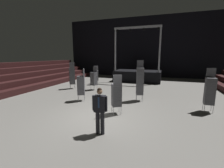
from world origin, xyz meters
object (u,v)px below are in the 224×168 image
(chair_stack_front_right, at_px, (81,85))
(chair_stack_rear_left, at_px, (140,81))
(chair_stack_mid_centre, at_px, (94,78))
(chair_stack_mid_left, at_px, (210,91))
(chair_stack_front_left, at_px, (72,76))
(chair_stack_rear_right, at_px, (117,94))
(man_with_tie, at_px, (100,108))
(chair_stack_mid_right, at_px, (96,75))
(stage_riser, at_px, (138,75))

(chair_stack_front_right, relative_size, chair_stack_rear_left, 0.80)
(chair_stack_mid_centre, xyz_separation_m, chair_stack_rear_left, (4.13, -1.95, 0.29))
(chair_stack_mid_left, relative_size, chair_stack_mid_centre, 1.13)
(chair_stack_front_left, distance_m, chair_stack_rear_right, 6.95)
(chair_stack_mid_left, relative_size, chair_stack_rear_left, 0.87)
(man_with_tie, distance_m, chair_stack_front_right, 4.48)
(man_with_tie, bearing_deg, chair_stack_mid_right, -68.27)
(chair_stack_front_left, xyz_separation_m, chair_stack_mid_left, (9.75, -2.61, -0.04))
(man_with_tie, relative_size, chair_stack_front_right, 0.84)
(chair_stack_mid_centre, bearing_deg, chair_stack_mid_left, 178.06)
(chair_stack_rear_right, bearing_deg, chair_stack_mid_right, 91.14)
(stage_riser, height_order, chair_stack_front_left, stage_riser)
(man_with_tie, bearing_deg, chair_stack_mid_centre, -66.57)
(stage_riser, relative_size, chair_stack_mid_left, 2.60)
(chair_stack_front_left, distance_m, chair_stack_rear_left, 6.38)
(chair_stack_mid_centre, bearing_deg, man_with_tie, 135.03)
(stage_riser, xyz_separation_m, man_with_tie, (0.65, -12.35, 0.29))
(stage_riser, bearing_deg, chair_stack_rear_right, -86.45)
(chair_stack_mid_left, bearing_deg, chair_stack_mid_right, -29.15)
(chair_stack_front_left, relative_size, chair_stack_mid_right, 1.23)
(chair_stack_front_right, distance_m, chair_stack_rear_left, 3.72)
(chair_stack_front_left, height_order, chair_stack_front_right, chair_stack_front_left)
(chair_stack_mid_left, height_order, chair_stack_mid_right, chair_stack_mid_left)
(chair_stack_front_left, relative_size, chair_stack_mid_left, 1.04)
(chair_stack_front_right, xyz_separation_m, chair_stack_mid_right, (-1.46, 5.45, -0.08))
(chair_stack_front_right, xyz_separation_m, chair_stack_rear_left, (3.52, 1.19, 0.25))
(stage_riser, xyz_separation_m, chair_stack_front_right, (-2.14, -8.85, 0.33))
(stage_riser, relative_size, chair_stack_mid_right, 3.07)
(chair_stack_front_right, distance_m, chair_stack_mid_right, 5.64)
(chair_stack_front_left, bearing_deg, chair_stack_front_right, -90.43)
(stage_riser, bearing_deg, chair_stack_front_right, -103.60)
(chair_stack_front_left, height_order, chair_stack_mid_left, chair_stack_front_left)
(chair_stack_mid_left, bearing_deg, chair_stack_rear_left, -11.58)
(chair_stack_mid_right, bearing_deg, chair_stack_front_left, 41.22)
(chair_stack_front_left, bearing_deg, chair_stack_mid_left, -56.86)
(stage_riser, relative_size, chair_stack_front_right, 2.81)
(stage_riser, distance_m, man_with_tie, 12.37)
(chair_stack_mid_centre, xyz_separation_m, chair_stack_rear_right, (3.39, -4.57, 0.00))
(man_with_tie, distance_m, chair_stack_mid_centre, 7.46)
(chair_stack_front_left, height_order, chair_stack_rear_left, chair_stack_rear_left)
(stage_riser, bearing_deg, man_with_tie, -86.99)
(man_with_tie, xyz_separation_m, chair_stack_front_right, (-2.79, 3.50, 0.05))
(chair_stack_mid_right, bearing_deg, chair_stack_rear_left, 115.47)
(stage_riser, distance_m, chair_stack_front_left, 7.59)
(man_with_tie, bearing_deg, chair_stack_rear_left, -102.48)
(chair_stack_mid_right, relative_size, chair_stack_rear_right, 0.96)
(chair_stack_mid_left, xyz_separation_m, chair_stack_mid_right, (-8.60, 5.10, -0.17))
(man_with_tie, xyz_separation_m, chair_stack_rear_left, (0.73, 4.69, 0.30))
(chair_stack_rear_left, bearing_deg, chair_stack_front_left, -29.69)
(chair_stack_mid_left, bearing_deg, man_with_tie, 42.99)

